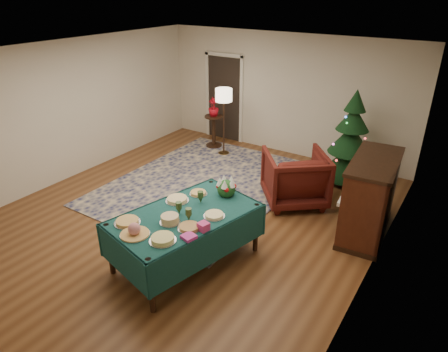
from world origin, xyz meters
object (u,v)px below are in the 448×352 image
Objects in this scene: floor_lamp at (224,99)px; gift_box at (203,226)px; side_table at (214,132)px; piano at (369,198)px; armchair at (295,175)px; christmas_tree at (350,141)px; buffet_table at (185,224)px; potted_plant at (214,111)px.

gift_box is at bearing -59.99° from floor_lamp.
floor_lamp is 1.98× the size of side_table.
gift_box is 0.08× the size of piano.
floor_lamp is at bearing 120.01° from gift_box.
floor_lamp is 1.01× the size of piano.
armchair reaches higher than side_table.
floor_lamp is at bearing -66.87° from armchair.
floor_lamp is 1.07m from side_table.
piano reaches higher than side_table.
gift_box reaches higher than side_table.
floor_lamp is at bearing 157.94° from piano.
side_table is 0.51× the size of piano.
buffet_table is at bearing -105.24° from christmas_tree.
piano is (1.37, -0.29, 0.09)m from armchair.
christmas_tree is at bearing -0.77° from potted_plant.
side_table is at bearing -67.24° from armchair.
christmas_tree reaches higher than piano.
gift_box is at bearing -21.32° from buffet_table.
buffet_table is 1.47× the size of piano.
side_table is (-2.68, 4.10, -0.46)m from gift_box.
piano is at bearing 128.70° from armchair.
floor_lamp reaches higher than gift_box.
gift_box is at bearing -56.85° from side_table.
gift_box is 4.92m from side_table.
armchair reaches higher than gift_box.
potted_plant is 3.29m from christmas_tree.
christmas_tree is 1.93m from piano.
side_table is (-2.78, 1.47, -0.16)m from armchair.
floor_lamp is at bearing -29.71° from potted_plant.
piano is at bearing -63.24° from christmas_tree.
piano reaches higher than gift_box.
buffet_table is at bearing 37.94° from armchair.
piano is (1.92, 2.16, -0.01)m from buffet_table.
christmas_tree is at bearing 74.76° from buffet_table.
floor_lamp is at bearing 115.81° from buffet_table.
piano is at bearing -22.96° from potted_plant.
armchair is 0.70× the size of piano.
side_table is at bearing 179.23° from christmas_tree.
christmas_tree reaches higher than buffet_table.
potted_plant reaches higher than gift_box.
potted_plant is (-2.68, 4.10, 0.06)m from gift_box.
piano is (3.69, -1.50, -0.69)m from floor_lamp.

